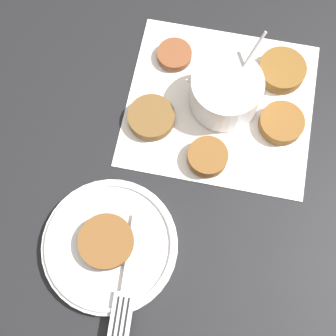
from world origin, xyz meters
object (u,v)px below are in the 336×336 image
object	(u,v)px
serving_plate	(110,245)
fork	(125,291)
sauce_bowl	(225,93)
fritter_on_plate	(106,241)

from	to	relation	value
serving_plate	fork	world-z (taller)	fork
sauce_bowl	fritter_on_plate	distance (m)	0.29
fritter_on_plate	fork	world-z (taller)	fritter_on_plate
sauce_bowl	serving_plate	size ratio (longest dim) A/B	0.61
sauce_bowl	serving_plate	xyz separation A→B (m)	(0.14, 0.26, -0.02)
serving_plate	sauce_bowl	bearing A→B (deg)	-118.61
serving_plate	fritter_on_plate	size ratio (longest dim) A/B	2.49
fritter_on_plate	fork	size ratio (longest dim) A/B	0.44
sauce_bowl	fork	bearing A→B (deg)	71.50
fritter_on_plate	fork	xyz separation A→B (m)	(-0.04, 0.06, -0.00)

